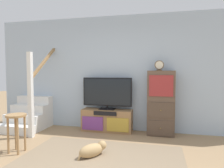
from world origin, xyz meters
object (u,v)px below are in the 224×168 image
(desk_clock, at_px, (159,66))
(dog, at_px, (93,150))
(media_console, at_px, (107,120))
(bar_stool_near, at_px, (16,124))
(television, at_px, (107,93))
(side_cabinet, at_px, (161,103))

(desk_clock, distance_m, dog, 2.26)
(media_console, height_order, desk_clock, desk_clock)
(bar_stool_near, distance_m, dog, 1.40)
(television, xyz_separation_m, side_cabinet, (1.22, -0.01, -0.20))
(media_console, distance_m, desk_clock, 1.73)
(desk_clock, xyz_separation_m, bar_stool_near, (-2.37, -1.56, -1.02))
(bar_stool_near, xyz_separation_m, dog, (1.34, 0.12, -0.38))
(television, relative_size, side_cabinet, 0.82)
(media_console, bearing_deg, desk_clock, -0.24)
(bar_stool_near, bearing_deg, television, 52.99)
(television, relative_size, bar_stool_near, 1.74)
(television, xyz_separation_m, bar_stool_near, (-1.20, -1.59, -0.41))
(television, height_order, desk_clock, desk_clock)
(television, relative_size, desk_clock, 5.25)
(media_console, relative_size, bar_stool_near, 1.77)
(side_cabinet, bearing_deg, television, 179.36)
(dog, bearing_deg, television, 95.60)
(media_console, bearing_deg, television, 90.00)
(media_console, distance_m, side_cabinet, 1.30)
(media_console, xyz_separation_m, bar_stool_near, (-1.20, -1.56, 0.24))
(television, distance_m, desk_clock, 1.32)
(television, height_order, dog, television)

